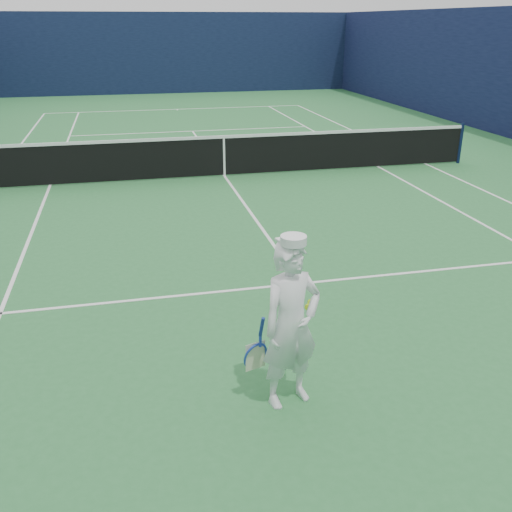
% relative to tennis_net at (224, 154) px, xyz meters
% --- Properties ---
extents(ground, '(80.00, 80.00, 0.00)m').
position_rel_tennis_net_xyz_m(ground, '(0.00, 0.00, -0.55)').
color(ground, '#2B7038').
rests_on(ground, ground).
extents(court_markings, '(11.03, 23.83, 0.01)m').
position_rel_tennis_net_xyz_m(court_markings, '(0.00, 0.00, -0.55)').
color(court_markings, white).
rests_on(court_markings, ground).
extents(windscreen_fence, '(20.12, 36.12, 4.00)m').
position_rel_tennis_net_xyz_m(windscreen_fence, '(0.00, 0.00, 1.45)').
color(windscreen_fence, '#0E1634').
rests_on(windscreen_fence, ground).
extents(tennis_net, '(12.88, 0.09, 1.07)m').
position_rel_tennis_net_xyz_m(tennis_net, '(0.00, 0.00, 0.00)').
color(tennis_net, '#141E4C').
rests_on(tennis_net, ground).
extents(tennis_player, '(0.84, 0.57, 1.77)m').
position_rel_tennis_net_xyz_m(tennis_player, '(-0.93, -9.00, 0.31)').
color(tennis_player, white).
rests_on(tennis_player, ground).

